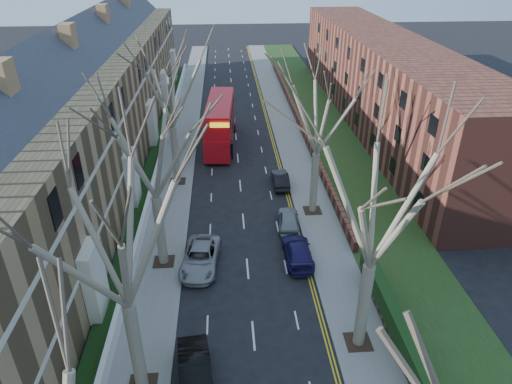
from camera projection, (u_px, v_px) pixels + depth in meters
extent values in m
cube|color=slate|center=(183.00, 137.00, 51.43)|extent=(3.00, 102.00, 0.12)
cube|color=slate|center=(288.00, 134.00, 52.18)|extent=(3.00, 102.00, 0.12)
cube|color=olive|center=(87.00, 122.00, 41.57)|extent=(9.00, 78.00, 10.00)
cube|color=#2F3139|center=(74.00, 55.00, 38.68)|extent=(4.67, 78.00, 4.67)
cube|color=silver|center=(138.00, 136.00, 42.57)|extent=(0.12, 78.00, 0.35)
cube|color=silver|center=(133.00, 99.00, 40.88)|extent=(0.12, 78.00, 0.35)
cube|color=brown|center=(381.00, 80.00, 54.01)|extent=(8.00, 54.00, 10.00)
cube|color=brown|center=(298.00, 118.00, 55.54)|extent=(0.35, 54.00, 0.90)
cube|color=white|center=(159.00, 163.00, 44.06)|extent=(0.30, 78.00, 1.00)
cube|color=#203613|center=(327.00, 133.00, 52.42)|extent=(6.00, 102.00, 0.06)
cylinder|color=#716551|center=(136.00, 348.00, 21.31)|extent=(0.64, 0.64, 5.25)
cylinder|color=#716551|center=(160.00, 231.00, 30.09)|extent=(0.64, 0.64, 5.07)
cube|color=#2D2116|center=(164.00, 262.00, 31.31)|extent=(1.40, 1.40, 0.05)
cylinder|color=#716551|center=(175.00, 155.00, 40.54)|extent=(0.60, 0.60, 5.25)
cube|color=#2D2116|center=(178.00, 181.00, 41.80)|extent=(1.40, 1.40, 0.05)
cylinder|color=#716551|center=(363.00, 306.00, 23.77)|extent=(0.64, 0.64, 5.25)
cube|color=#2D2116|center=(358.00, 342.00, 25.03)|extent=(1.40, 1.40, 0.05)
cylinder|color=#716551|center=(314.00, 183.00, 36.05)|extent=(0.60, 0.60, 5.07)
cube|color=#2D2116|center=(312.00, 210.00, 37.27)|extent=(1.40, 1.40, 0.05)
cube|color=red|center=(221.00, 132.00, 49.00)|extent=(3.36, 11.60, 2.29)
cube|color=red|center=(220.00, 112.00, 47.95)|extent=(3.32, 11.03, 2.08)
cube|color=black|center=(220.00, 128.00, 48.77)|extent=(3.32, 10.68, 0.94)
cube|color=black|center=(220.00, 111.00, 47.90)|extent=(3.30, 10.46, 0.94)
imported|color=black|center=(195.00, 373.00, 22.47)|extent=(2.12, 4.66, 1.48)
imported|color=gray|center=(201.00, 258.00, 30.75)|extent=(2.90, 5.31, 1.41)
imported|color=#1D164F|center=(298.00, 252.00, 31.44)|extent=(1.87, 4.58, 1.33)
imported|color=gray|center=(288.00, 220.00, 35.05)|extent=(1.89, 4.01, 1.33)
imported|color=black|center=(280.00, 179.00, 41.07)|extent=(1.38, 3.89, 1.28)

